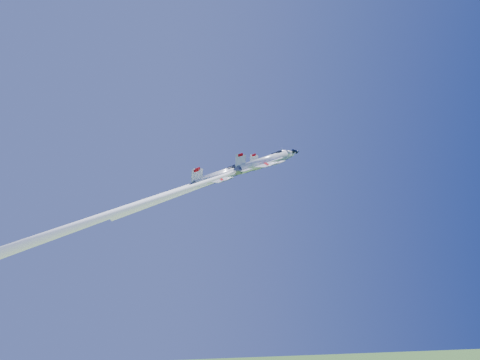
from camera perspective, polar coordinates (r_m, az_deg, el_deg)
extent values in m
cylinder|color=white|center=(117.08, 3.42, 2.07)|extent=(4.99, 4.68, 10.20)
cone|color=white|center=(120.55, 5.67, 2.86)|extent=(2.55, 2.44, 2.56)
cone|color=black|center=(121.38, 6.18, 3.03)|extent=(1.29, 1.23, 1.28)
cone|color=slate|center=(114.06, 1.23, 1.31)|extent=(2.28, 2.19, 1.70)
ellipsoid|color=black|center=(119.21, 4.83, 2.86)|extent=(2.75, 1.78, 1.79)
cube|color=black|center=(118.44, 4.33, 2.80)|extent=(0.96, 0.47, 0.60)
cube|color=white|center=(116.54, 3.05, 1.84)|extent=(5.86, 8.61, 2.59)
cube|color=white|center=(119.06, 3.88, 2.25)|extent=(2.83, 1.80, 1.24)
cube|color=white|center=(117.35, 4.49, 2.26)|extent=(2.83, 1.80, 1.24)
cube|color=white|center=(114.50, 1.56, 1.38)|extent=(3.09, 4.71, 1.39)
cube|color=white|center=(114.42, 1.50, 2.09)|extent=(2.60, 1.36, 3.10)
cube|color=red|center=(114.38, 1.48, 2.68)|extent=(1.10, 0.55, 0.83)
cube|color=black|center=(117.20, 3.51, 1.71)|extent=(7.74, 2.84, 3.27)
sphere|color=white|center=(113.95, 1.14, 1.28)|extent=(0.89, 0.85, 0.83)
cone|color=white|center=(106.51, -5.75, -1.14)|extent=(11.31, 10.46, 30.28)
cylinder|color=white|center=(120.44, -2.20, 0.54)|extent=(5.82, 5.45, 11.89)
cone|color=white|center=(123.91, 0.51, 1.48)|extent=(2.98, 2.85, 2.98)
cone|color=black|center=(124.76, 1.12, 1.69)|extent=(1.50, 1.44, 1.50)
cone|color=slate|center=(117.53, -4.84, -0.38)|extent=(2.66, 2.55, 1.98)
ellipsoid|color=black|center=(122.55, -0.50, 1.47)|extent=(3.21, 2.08, 2.09)
cube|color=black|center=(121.77, -1.10, 1.38)|extent=(1.12, 0.55, 0.70)
cube|color=white|center=(119.93, -2.65, 0.26)|extent=(6.83, 10.04, 3.02)
cube|color=white|center=(122.63, -1.58, 0.77)|extent=(3.30, 2.10, 1.45)
cube|color=white|center=(120.50, -0.98, 0.75)|extent=(3.30, 2.10, 1.45)
cube|color=white|center=(117.95, -4.44, -0.29)|extent=(3.60, 5.48, 1.62)
cube|color=white|center=(117.82, -4.51, 0.51)|extent=(3.03, 1.59, 3.62)
cube|color=red|center=(117.75, -4.55, 1.18)|extent=(1.28, 0.64, 0.96)
cube|color=black|center=(120.59, -2.10, 0.13)|extent=(9.02, 3.31, 3.81)
sphere|color=white|center=(117.42, -4.94, -0.41)|extent=(1.03, 0.99, 0.97)
cone|color=white|center=(109.15, -16.25, -4.30)|extent=(16.96, 15.65, 47.12)
cylinder|color=white|center=(108.17, 2.48, 1.95)|extent=(5.70, 5.34, 11.64)
cone|color=white|center=(112.07, 5.27, 2.91)|extent=(2.91, 2.79, 2.92)
cone|color=black|center=(113.02, 5.89, 3.13)|extent=(1.47, 1.40, 1.46)
cone|color=slate|center=(104.85, -0.27, 0.99)|extent=(2.60, 2.50, 1.94)
ellipsoid|color=black|center=(110.56, 4.23, 2.92)|extent=(3.14, 2.03, 2.04)
cube|color=black|center=(109.70, 3.61, 2.84)|extent=(1.09, 0.54, 0.68)
cube|color=white|center=(107.58, 2.01, 1.65)|extent=(6.68, 9.83, 2.96)
cube|color=white|center=(110.42, 3.06, 2.17)|extent=(3.23, 2.06, 1.42)
cube|color=white|center=(108.45, 3.80, 2.17)|extent=(3.23, 2.06, 1.42)
cube|color=white|center=(105.33, 0.15, 1.08)|extent=(3.52, 5.37, 1.58)
cube|color=white|center=(105.23, 0.07, 1.96)|extent=(2.97, 1.56, 3.54)
cube|color=red|center=(105.20, 0.03, 2.69)|extent=(1.25, 0.63, 0.94)
cube|color=black|center=(108.32, 2.58, 1.49)|extent=(8.83, 3.24, 3.73)
sphere|color=white|center=(104.73, -0.38, 0.95)|extent=(1.01, 0.97, 0.95)
cone|color=white|center=(95.43, -11.65, -2.97)|extent=(15.61, 14.42, 43.03)
cylinder|color=white|center=(110.29, -2.24, 0.35)|extent=(5.60, 5.25, 11.44)
cone|color=white|center=(113.63, 0.61, 1.34)|extent=(2.87, 2.74, 2.87)
cone|color=black|center=(114.44, 1.24, 1.57)|extent=(1.44, 1.38, 1.44)
cone|color=slate|center=(107.50, -5.02, -0.62)|extent=(2.56, 2.46, 1.91)
ellipsoid|color=black|center=(112.31, -0.46, 1.33)|extent=(3.09, 2.00, 2.01)
cube|color=black|center=(111.56, -1.09, 1.24)|extent=(1.08, 0.53, 0.67)
cube|color=white|center=(109.80, -2.71, 0.06)|extent=(6.57, 9.66, 2.91)
cube|color=white|center=(112.39, -1.59, 0.60)|extent=(3.18, 2.02, 1.40)
cube|color=white|center=(110.35, -0.96, 0.57)|extent=(3.18, 2.02, 1.40)
cube|color=white|center=(107.90, -4.59, -0.52)|extent=(3.46, 5.28, 1.55)
cube|color=white|center=(107.77, -4.67, 0.32)|extent=(2.92, 1.53, 3.48)
cube|color=red|center=(107.70, -4.71, 1.02)|extent=(1.23, 0.62, 0.93)
cube|color=black|center=(110.44, -2.13, -0.08)|extent=(8.69, 3.18, 3.67)
sphere|color=white|center=(107.40, -5.13, -0.65)|extent=(1.00, 0.95, 0.93)
cone|color=white|center=(101.50, -13.22, -3.46)|extent=(12.01, 11.11, 31.84)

